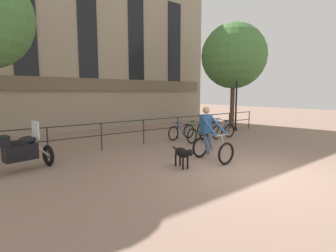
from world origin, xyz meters
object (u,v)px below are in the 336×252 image
street_lamp (236,93)px  cyclist_with_bike (210,136)px  parked_bicycle_near_lamp (182,134)px  dog (183,153)px  parked_motorcycle (20,151)px  parked_bicycle_far_end (222,129)px  parked_bicycle_mid_right (210,130)px  parked_bicycle_mid_left (197,132)px

street_lamp → cyclist_with_bike: bearing=-149.9°
parked_bicycle_near_lamp → street_lamp: bearing=-178.7°
dog → parked_motorcycle: bearing=154.1°
dog → parked_bicycle_far_end: size_ratio=0.87×
parked_bicycle_near_lamp → cyclist_with_bike: bearing=56.1°
parked_motorcycle → parked_bicycle_far_end: size_ratio=1.45×
parked_bicycle_near_lamp → parked_bicycle_mid_right: same height
parked_bicycle_near_lamp → parked_bicycle_mid_right: 1.74m
parked_bicycle_mid_left → dog: bearing=40.3°
parked_bicycle_near_lamp → parked_bicycle_mid_left: (0.87, -0.00, 0.00)m
parked_bicycle_mid_right → dog: bearing=41.1°
parked_bicycle_mid_left → parked_bicycle_far_end: bearing=-179.6°
cyclist_with_bike → dog: cyclist_with_bike is taller
parked_bicycle_mid_right → street_lamp: (3.00, 0.75, 1.79)m
parked_motorcycle → parked_bicycle_mid_left: 7.19m
cyclist_with_bike → parked_bicycle_near_lamp: cyclist_with_bike is taller
parked_bicycle_mid_left → parked_bicycle_mid_right: same height
street_lamp → parked_bicycle_mid_left: bearing=-169.0°
dog → parked_motorcycle: 4.47m
cyclist_with_bike → parked_bicycle_far_end: size_ratio=1.46×
dog → parked_bicycle_near_lamp: 3.96m
cyclist_with_bike → parked_bicycle_near_lamp: 3.15m
parked_bicycle_near_lamp → street_lamp: (4.75, 0.75, 1.79)m
parked_motorcycle → parked_bicycle_mid_left: parked_motorcycle is taller
parked_bicycle_near_lamp → parked_bicycle_mid_right: size_ratio=1.00×
cyclist_with_bike → parked_bicycle_far_end: bearing=36.9°
dog → parked_bicycle_far_end: bearing=38.3°
parked_motorcycle → parked_bicycle_mid_right: size_ratio=1.43×
parked_motorcycle → parked_bicycle_mid_left: bearing=-96.7°
parked_motorcycle → parked_bicycle_far_end: parked_motorcycle is taller
street_lamp → parked_bicycle_near_lamp: bearing=-171.0°
parked_bicycle_mid_left → parked_bicycle_mid_right: bearing=-179.6°
cyclist_with_bike → parked_bicycle_near_lamp: bearing=65.6°
cyclist_with_bike → parked_bicycle_mid_right: bearing=43.7°
cyclist_with_bike → street_lamp: street_lamp is taller
dog → street_lamp: (7.39, 3.70, 1.71)m
parked_bicycle_far_end → street_lamp: size_ratio=0.31×
parked_motorcycle → parked_bicycle_mid_right: (8.05, 0.38, -0.20)m
parked_bicycle_mid_left → parked_bicycle_far_end: size_ratio=0.95×
parked_bicycle_near_lamp → street_lamp: street_lamp is taller
parked_bicycle_near_lamp → street_lamp: size_ratio=0.31×
dog → parked_bicycle_mid_left: (3.52, 2.95, -0.07)m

